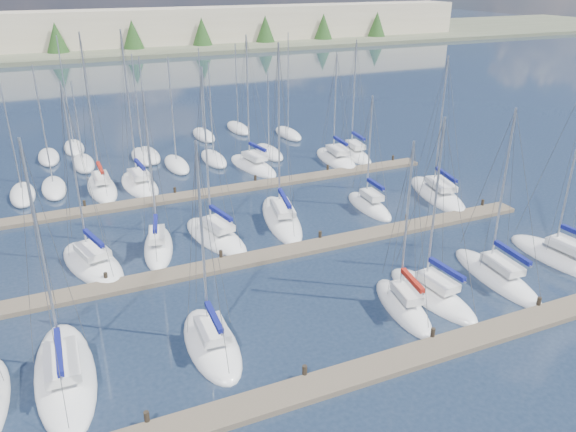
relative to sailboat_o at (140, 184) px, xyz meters
name	(u,v)px	position (x,y,z in m)	size (l,w,h in m)	color
ground	(154,121)	(6.56, 25.16, -0.19)	(400.00, 400.00, 0.00)	#212F43
dock_near	(380,367)	(6.56, -32.82, -0.04)	(44.00, 1.93, 1.10)	#6B5E4C
dock_mid	(277,254)	(6.56, -18.82, -0.04)	(44.00, 1.93, 1.10)	#6B5E4C
dock_far	(219,191)	(6.56, -4.82, -0.04)	(44.00, 1.93, 1.10)	#6B5E4C
sailboat_o	(140,184)	(0.00, 0.00, 0.00)	(3.57, 8.41, 15.28)	white
sailboat_e	(432,295)	(13.44, -28.13, 0.00)	(3.08, 7.85, 12.36)	white
sailboat_b	(65,375)	(-8.66, -26.81, -0.02)	(3.16, 9.81, 13.28)	white
sailboat_p	(253,166)	(12.10, 0.85, -0.01)	(4.08, 8.78, 14.25)	white
sailboat_g	(563,258)	(25.16, -27.91, -0.01)	(3.91, 9.07, 14.58)	white
sailboat_j	(216,236)	(3.31, -14.19, -0.01)	(4.45, 8.66, 13.84)	white
sailboat_r	(354,154)	(24.05, 0.16, 0.00)	(3.26, 8.30, 13.31)	white
sailboat_q	(336,159)	(21.28, -0.73, -0.02)	(3.62, 8.65, 12.23)	white
sailboat_i	(158,247)	(-1.17, -14.19, 0.01)	(3.69, 7.75, 12.43)	white
sailboat_m	(437,194)	(24.83, -13.90, -0.02)	(4.94, 10.13, 13.34)	white
sailboat_h	(93,263)	(-6.00, -14.83, -0.01)	(5.11, 8.65, 13.62)	white
sailboat_d	(403,306)	(10.94, -28.52, 0.00)	(3.15, 6.97, 11.35)	white
sailboat_c	(212,343)	(-0.98, -27.34, -0.01)	(3.01, 7.45, 12.44)	white
sailboat_l	(369,206)	(17.55, -13.78, -0.01)	(2.48, 6.80, 10.55)	white
sailboat_f	(496,276)	(18.88, -27.98, -0.01)	(3.04, 8.72, 12.32)	white
sailboat_k	(281,218)	(9.38, -13.14, 0.00)	(4.72, 10.42, 15.04)	white
sailboat_n	(102,187)	(-3.46, 0.53, 0.01)	(2.65, 8.48, 15.14)	white
distant_boats	(145,155)	(2.22, 8.93, 0.10)	(36.93, 20.75, 13.30)	#9EA0A5
shoreline	(29,20)	(-6.73, 114.94, 7.25)	(400.00, 60.00, 38.00)	#666B51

